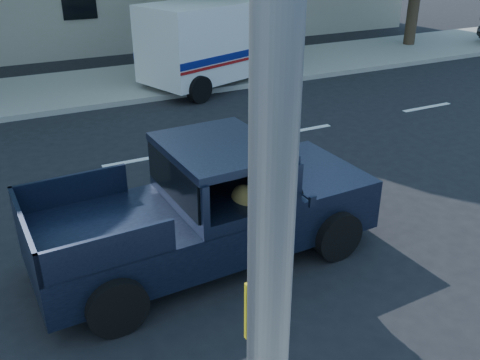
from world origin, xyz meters
The scene contains 5 objects.
ground centered at (0.00, 0.00, 0.00)m, with size 120.00×120.00×0.00m, color black.
far_sidewalk centered at (0.00, 9.20, 0.07)m, with size 60.00×4.00×0.15m, color gray.
lane_stripes centered at (2.00, 3.40, 0.01)m, with size 21.60×0.14×0.01m, color silver, non-canonical shape.
pickup_truck centered at (-0.25, -0.56, 0.59)m, with size 4.97×2.57×1.75m.
mail_truck centered at (3.75, 8.03, 1.08)m, with size 4.95×3.50×2.48m.
Camera 1 is at (-2.73, -6.75, 4.46)m, focal length 40.00 mm.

